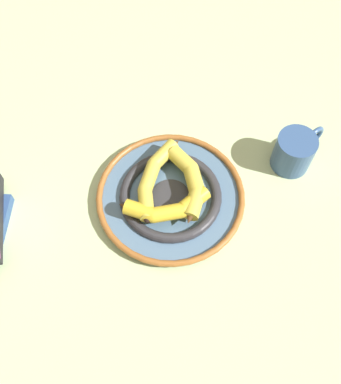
{
  "coord_description": "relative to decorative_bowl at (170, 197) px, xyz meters",
  "views": [
    {
      "loc": [
        -0.18,
        0.42,
        0.87
      ],
      "look_at": [
        -0.03,
        -0.01,
        0.04
      ],
      "focal_mm": 42.0,
      "sensor_mm": 36.0,
      "label": 1
    }
  ],
  "objects": [
    {
      "name": "ground_plane",
      "position": [
        0.03,
        0.01,
        -0.02
      ],
      "size": [
        2.8,
        2.8,
        0.0
      ],
      "primitive_type": "plane",
      "color": "#B2C693"
    },
    {
      "name": "decorative_bowl",
      "position": [
        0.0,
        0.0,
        0.0
      ],
      "size": [
        0.32,
        0.32,
        0.03
      ],
      "color": "slate",
      "rests_on": "ground_plane"
    },
    {
      "name": "banana_a",
      "position": [
        -0.03,
        -0.03,
        0.03
      ],
      "size": [
        0.11,
        0.17,
        0.03
      ],
      "rotation": [
        0.0,
        0.0,
        5.27
      ],
      "color": "gold",
      "rests_on": "decorative_bowl"
    },
    {
      "name": "banana_b",
      "position": [
        0.04,
        -0.02,
        0.03
      ],
      "size": [
        0.06,
        0.21,
        0.03
      ],
      "rotation": [
        0.0,
        0.0,
        7.91
      ],
      "color": "gold",
      "rests_on": "decorative_bowl"
    },
    {
      "name": "banana_c",
      "position": [
        -0.01,
        0.05,
        0.03
      ],
      "size": [
        0.17,
        0.11,
        0.03
      ],
      "rotation": [
        0.0,
        0.0,
        9.95
      ],
      "color": "gold",
      "rests_on": "decorative_bowl"
    },
    {
      "name": "coffee_mug",
      "position": [
        -0.22,
        -0.18,
        0.03
      ],
      "size": [
        0.1,
        0.12,
        0.09
      ],
      "rotation": [
        0.0,
        0.0,
        4.16
      ],
      "color": "#335184",
      "rests_on": "ground_plane"
    }
  ]
}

